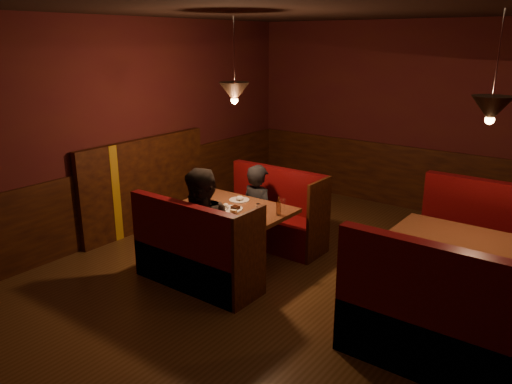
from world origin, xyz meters
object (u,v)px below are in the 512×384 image
Objects in this scene: main_bench_near at (194,259)px; second_bench_near at (440,332)px; second_bench_far at (492,258)px; diner_b at (205,211)px; second_table at (470,265)px; main_bench_far at (274,220)px; main_table at (237,220)px; diner_a at (258,193)px.

main_bench_near is 2.61m from second_bench_near.
diner_b is at bearing -147.41° from second_bench_far.
main_bench_near reaches higher than second_table.
main_table is at bearing -91.11° from main_bench_far.
main_bench_far is at bearing 88.89° from main_table.
diner_b is at bearing -90.15° from main_bench_far.
diner_a is (-0.12, -0.20, 0.41)m from main_bench_far.
diner_b is at bearing 177.92° from second_bench_near.
main_bench_far reaches higher than second_table.
main_bench_far is 2.63m from second_bench_far.
second_bench_near is 1.00× the size of diner_b.
second_table is at bearing -7.93° from diner_b.
second_bench_near is 3.01m from diner_a.
main_bench_near is 0.53m from diner_b.
main_table is 0.91× the size of main_bench_far.
main_bench_near is at bearing 104.31° from diner_a.
diner_b is at bearing 104.97° from diner_a.
diner_a is 0.89× the size of diner_b.
second_bench_far is at bearing 87.80° from second_table.
main_bench_near is 1.01× the size of diner_a.
main_table is 0.91× the size of second_table.
main_bench_far is 0.90× the size of second_bench_far.
diner_b is (0.01, -0.57, 0.27)m from main_table.
second_bench_near is at bearing 2.13° from main_bench_near.
second_table is 1.02× the size of diner_a.
main_bench_far is at bearing -172.53° from second_bench_far.
second_bench_near is (0.00, -1.77, 0.00)m from second_bench_far.
main_bench_far is 1.01× the size of diner_a.
diner_b is at bearing -88.86° from main_table.
second_table is (2.58, 0.98, 0.30)m from main_bench_near.
main_bench_near is at bearing -113.90° from diner_b.
diner_b reaches higher than diner_a.
diner_a is at bearing 100.11° from main_table.
main_bench_near is (0.00, -1.52, 0.00)m from main_bench_far.
second_table is at bearing 20.82° from main_bench_near.
second_bench_far is at bearing 35.51° from main_bench_near.
second_bench_far reaches higher than main_table.
main_table is at bearing 66.23° from diner_b.
second_table is 0.90× the size of second_bench_near.
second_bench_far is (2.61, 0.34, 0.05)m from main_bench_far.
second_bench_far is (0.03, 0.88, -0.25)m from second_table.
second_bench_near is (0.03, -0.88, -0.25)m from second_table.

